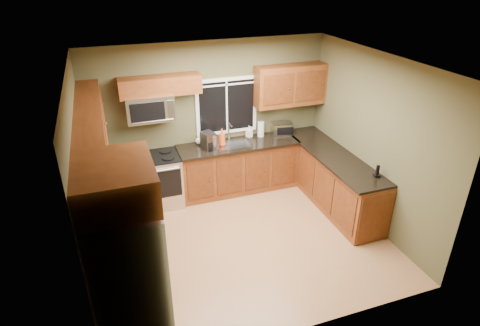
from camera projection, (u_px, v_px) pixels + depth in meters
floor at (244, 240)px, 6.18m from camera, size 4.20×4.20×0.00m
ceiling at (246, 64)px, 4.96m from camera, size 4.20×4.20×0.00m
back_wall at (210, 118)px, 7.09m from camera, size 4.20×0.00×4.20m
front_wall at (305, 237)px, 4.05m from camera, size 4.20×0.00×4.20m
left_wall at (85, 186)px, 4.95m from camera, size 0.00×3.60×3.60m
right_wall at (373, 141)px, 6.19m from camera, size 0.00×3.60×3.60m
window at (227, 106)px, 7.07m from camera, size 1.12×0.03×1.02m
base_cabinets_left at (118, 221)px, 5.85m from camera, size 0.60×2.65×0.90m
countertop_left at (115, 193)px, 5.64m from camera, size 0.65×2.65×0.04m
base_cabinets_back at (238, 167)px, 7.36m from camera, size 2.17×0.60×0.90m
countertop_back at (239, 145)px, 7.13m from camera, size 2.17×0.65×0.04m
base_cabinets_peninsula at (331, 179)px, 6.96m from camera, size 0.60×2.52×0.90m
countertop_peninsula at (333, 155)px, 6.75m from camera, size 0.65×2.50×0.04m
upper_cabinets_left at (92, 133)px, 5.17m from camera, size 0.33×2.65×0.72m
upper_cabinets_back_left at (160, 86)px, 6.37m from camera, size 1.30×0.33×0.30m
upper_cabinets_back_right at (290, 85)px, 7.14m from camera, size 1.30×0.33×0.72m
upper_cabinet_over_fridge at (115, 183)px, 3.66m from camera, size 0.72×0.90×0.38m
refrigerator at (130, 277)px, 4.17m from camera, size 0.74×0.90×1.80m
range at (158, 180)px, 6.90m from camera, size 0.76×0.69×0.94m
microwave at (150, 108)px, 6.44m from camera, size 0.76×0.41×0.42m
sink at (232, 143)px, 7.10m from camera, size 0.60×0.42×0.36m
toaster_oven at (282, 129)px, 7.46m from camera, size 0.40×0.33×0.22m
coffee_maker at (208, 141)px, 6.85m from camera, size 0.25×0.29×0.31m
kettle at (214, 142)px, 6.86m from camera, size 0.20×0.20×0.30m
paper_towel_roll at (261, 129)px, 7.36m from camera, size 0.16×0.16×0.31m
soap_bottle_a at (222, 137)px, 6.99m from camera, size 0.15×0.15×0.30m
soap_bottle_b at (249, 131)px, 7.35m from camera, size 0.13×0.13×0.21m
soap_bottle_c at (199, 140)px, 7.08m from camera, size 0.15×0.15×0.16m
cordless_phone at (377, 173)px, 6.00m from camera, size 0.10×0.10×0.19m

